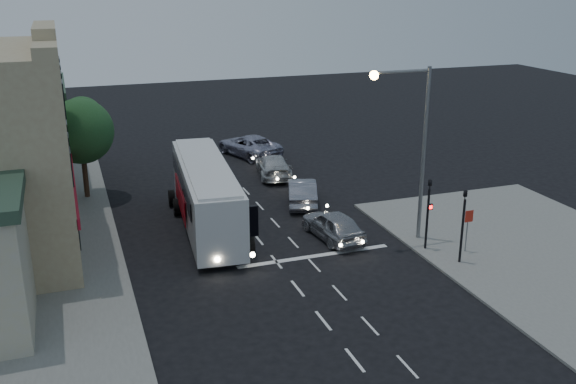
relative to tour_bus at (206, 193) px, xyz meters
name	(u,v)px	position (x,y,z in m)	size (l,w,h in m)	color
ground	(290,279)	(2.17, -7.61, -1.99)	(120.00, 120.00, 0.00)	black
road_markings	(292,248)	(3.46, -4.31, -1.99)	(8.00, 30.55, 0.01)	silver
tour_bus	(206,193)	(0.00, 0.00, 0.00)	(3.55, 12.19, 3.69)	silver
car_suv	(333,225)	(5.95, -3.81, -1.22)	(1.83, 4.55, 1.55)	#A0A0A6
car_sedan_a	(302,192)	(6.34, 1.91, -1.21)	(1.66, 4.77, 1.57)	gray
car_sedan_b	(273,166)	(6.48, 7.96, -1.24)	(2.11, 5.19, 1.51)	silver
car_sedan_c	(249,145)	(6.41, 13.73, -1.18)	(2.71, 5.89, 1.64)	#9C9AB1
traffic_signal_main	(428,206)	(9.77, -6.83, 0.43)	(0.25, 0.35, 4.10)	black
traffic_signal_side	(463,217)	(10.47, -8.81, 0.43)	(0.18, 0.15, 4.10)	black
regulatory_sign	(468,224)	(11.47, -7.85, -0.40)	(0.45, 0.12, 2.20)	slate
streetlight	(414,135)	(9.52, -5.41, 3.74)	(3.32, 0.44, 9.00)	slate
street_tree	(80,128)	(-6.03, 7.41, 2.50)	(4.00, 4.00, 6.20)	black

